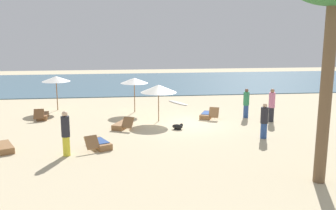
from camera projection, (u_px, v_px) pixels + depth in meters
ground_plane at (186, 123)px, 21.62m from camera, size 60.00×60.00×0.00m
ocean_water at (159, 82)px, 38.17m from camera, size 48.00×16.00×0.06m
umbrella_1 at (159, 89)px, 21.80m from camera, size 2.08×2.08×2.15m
umbrella_2 at (134, 81)px, 24.23m from camera, size 1.76×1.76×2.23m
umbrella_3 at (56, 79)px, 24.75m from camera, size 1.85×1.85×2.27m
lounger_0 at (3, 147)px, 16.68m from camera, size 1.27×1.79×0.67m
lounger_1 at (42, 116)px, 22.76m from camera, size 0.75×1.73×0.70m
lounger_2 at (123, 125)px, 20.61m from camera, size 1.24×1.77×0.70m
lounger_3 at (207, 115)px, 23.00m from camera, size 1.20×1.73×0.74m
lounger_4 at (99, 144)px, 17.19m from camera, size 1.26×1.78×0.69m
person_0 at (66, 133)px, 15.90m from camera, size 0.41×0.41×1.95m
person_1 at (272, 105)px, 21.85m from camera, size 0.50×0.50×1.94m
person_2 at (246, 103)px, 22.88m from camera, size 0.49×0.49×1.78m
person_3 at (264, 121)px, 18.52m from camera, size 0.52×0.52×1.76m
dog at (178, 127)px, 20.30m from camera, size 0.64×0.47×0.30m
surfboard at (178, 103)px, 27.53m from camera, size 1.41×2.20×0.07m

